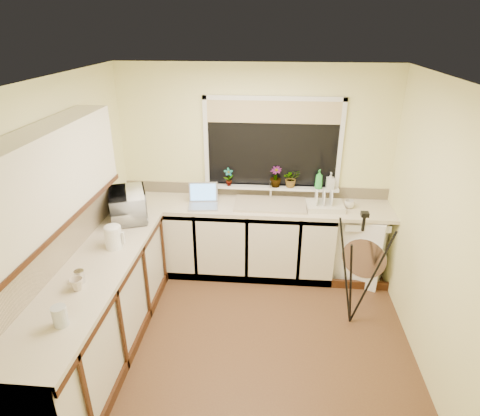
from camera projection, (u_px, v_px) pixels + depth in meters
name	position (u px, v px, depth m)	size (l,w,h in m)	color
floor	(245.00, 337.00, 4.01)	(3.20, 3.20, 0.00)	brown
ceiling	(246.00, 80.00, 2.99)	(3.20, 3.20, 0.00)	white
wall_back	(255.00, 170.00, 4.86)	(3.20, 3.20, 0.00)	#F5F1A3
wall_front	(224.00, 357.00, 2.14)	(3.20, 3.20, 0.00)	#F5F1A3
wall_left	(68.00, 220.00, 3.63)	(3.00, 3.00, 0.00)	#F5F1A3
wall_right	(437.00, 235.00, 3.37)	(3.00, 3.00, 0.00)	#F5F1A3
base_cabinet_back	(226.00, 239.00, 4.95)	(2.55, 0.60, 0.86)	silver
base_cabinet_left	(99.00, 314.00, 3.67)	(0.54, 2.40, 0.86)	silver
worktop_back	(253.00, 206.00, 4.73)	(3.20, 0.60, 0.04)	beige
worktop_left	(92.00, 272.00, 3.48)	(0.60, 2.40, 0.04)	beige
upper_cabinet	(46.00, 177.00, 2.97)	(0.28, 1.90, 0.70)	silver
splashback_left	(54.00, 246.00, 3.40)	(0.02, 2.40, 0.45)	beige
splashback_back	(254.00, 190.00, 4.96)	(3.20, 0.02, 0.14)	beige
window_glass	(272.00, 144.00, 4.69)	(1.50, 0.02, 1.00)	black
window_blind	(273.00, 112.00, 4.52)	(1.50, 0.02, 0.25)	tan
windowsill	(271.00, 187.00, 4.86)	(1.60, 0.14, 0.03)	white
sink	(270.00, 204.00, 4.70)	(0.82, 0.46, 0.03)	tan
faucet	(271.00, 190.00, 4.82)	(0.03, 0.03, 0.24)	silver
washing_machine	(359.00, 243.00, 4.85)	(0.60, 0.58, 0.85)	white
laptop	(203.00, 200.00, 4.69)	(0.37, 0.32, 0.25)	#95949C
kettle	(113.00, 237.00, 3.79)	(0.16, 0.16, 0.21)	white
dish_rack	(325.00, 206.00, 4.61)	(0.42, 0.31, 0.06)	beige
tripod	(357.00, 270.00, 3.96)	(0.63, 0.63, 1.26)	black
glass_jug	(60.00, 316.00, 2.82)	(0.10, 0.10, 0.15)	#B8BEC4
steel_jar	(80.00, 277.00, 3.29)	(0.08, 0.08, 0.11)	silver
microwave	(128.00, 205.00, 4.35)	(0.55, 0.37, 0.30)	silver
plant_a	(229.00, 177.00, 4.82)	(0.12, 0.08, 0.22)	#999999
plant_c	(276.00, 177.00, 4.79)	(0.14, 0.14, 0.25)	#999999
plant_d	(291.00, 178.00, 4.79)	(0.20, 0.17, 0.22)	#999999
soap_bottle_green	(319.00, 179.00, 4.73)	(0.09, 0.09, 0.23)	green
soap_bottle_clear	(330.00, 181.00, 4.73)	(0.09, 0.09, 0.20)	#999999
cup_back	(349.00, 204.00, 4.62)	(0.11, 0.11, 0.09)	silver
cup_left	(77.00, 284.00, 3.20)	(0.11, 0.11, 0.10)	beige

